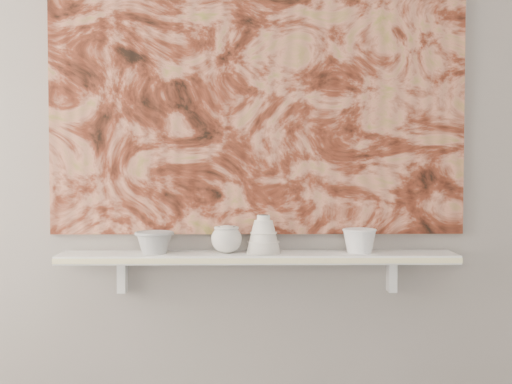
{
  "coord_description": "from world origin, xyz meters",
  "views": [
    {
      "loc": [
        -0.04,
        -1.0,
        1.26
      ],
      "look_at": [
        -0.01,
        1.49,
        1.15
      ],
      "focal_mm": 50.0,
      "sensor_mm": 36.0,
      "label": 1
    }
  ],
  "objects_px": {
    "painting": "(257,82)",
    "bell_vessel": "(263,234)",
    "bowl_grey": "(154,242)",
    "cup_cream": "(226,239)",
    "bowl_white": "(359,241)",
    "shelf": "(258,257)"
  },
  "relations": [
    {
      "from": "cup_cream",
      "to": "bell_vessel",
      "type": "height_order",
      "value": "bell_vessel"
    },
    {
      "from": "cup_cream",
      "to": "bowl_white",
      "type": "height_order",
      "value": "cup_cream"
    },
    {
      "from": "shelf",
      "to": "cup_cream",
      "type": "distance_m",
      "value": 0.13
    },
    {
      "from": "bowl_grey",
      "to": "cup_cream",
      "type": "distance_m",
      "value": 0.25
    },
    {
      "from": "cup_cream",
      "to": "bell_vessel",
      "type": "bearing_deg",
      "value": 0.0
    },
    {
      "from": "painting",
      "to": "bowl_white",
      "type": "relative_size",
      "value": 12.45
    },
    {
      "from": "bowl_grey",
      "to": "bell_vessel",
      "type": "height_order",
      "value": "bell_vessel"
    },
    {
      "from": "shelf",
      "to": "cup_cream",
      "type": "relative_size",
      "value": 12.93
    },
    {
      "from": "bowl_grey",
      "to": "bowl_white",
      "type": "distance_m",
      "value": 0.73
    },
    {
      "from": "shelf",
      "to": "painting",
      "type": "relative_size",
      "value": 0.93
    },
    {
      "from": "bell_vessel",
      "to": "bowl_white",
      "type": "xyz_separation_m",
      "value": [
        0.34,
        0.0,
        -0.02
      ]
    },
    {
      "from": "shelf",
      "to": "bowl_grey",
      "type": "height_order",
      "value": "bowl_grey"
    },
    {
      "from": "painting",
      "to": "bell_vessel",
      "type": "height_order",
      "value": "painting"
    },
    {
      "from": "painting",
      "to": "bell_vessel",
      "type": "relative_size",
      "value": 11.06
    },
    {
      "from": "painting",
      "to": "cup_cream",
      "type": "bearing_deg",
      "value": -143.9
    },
    {
      "from": "shelf",
      "to": "painting",
      "type": "bearing_deg",
      "value": 90.0
    },
    {
      "from": "painting",
      "to": "bell_vessel",
      "type": "bearing_deg",
      "value": -75.92
    },
    {
      "from": "shelf",
      "to": "painting",
      "type": "height_order",
      "value": "painting"
    },
    {
      "from": "bowl_white",
      "to": "bell_vessel",
      "type": "bearing_deg",
      "value": 180.0
    },
    {
      "from": "bowl_grey",
      "to": "bell_vessel",
      "type": "distance_m",
      "value": 0.39
    },
    {
      "from": "shelf",
      "to": "painting",
      "type": "xyz_separation_m",
      "value": [
        0.0,
        0.08,
        0.62
      ]
    },
    {
      "from": "bowl_grey",
      "to": "painting",
      "type": "bearing_deg",
      "value": 12.45
    }
  ]
}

